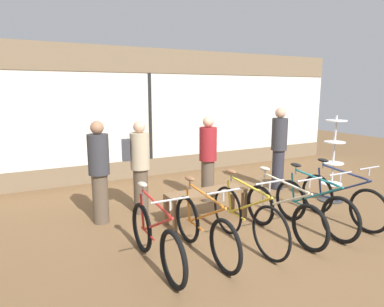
# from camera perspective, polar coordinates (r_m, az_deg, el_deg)

# --- Properties ---
(ground_plane) EXTENTS (24.00, 24.00, 0.00)m
(ground_plane) POSITION_cam_1_polar(r_m,az_deg,el_deg) (5.55, 9.26, -12.83)
(ground_plane) COLOR brown
(shop_back_wall) EXTENTS (12.00, 0.08, 3.20)m
(shop_back_wall) POSITION_cam_1_polar(r_m,az_deg,el_deg) (8.71, -7.06, 6.86)
(shop_back_wall) COLOR #7A664C
(shop_back_wall) RESTS_ON ground_plane
(bicycle_far_left) EXTENTS (0.46, 1.69, 1.02)m
(bicycle_far_left) POSITION_cam_1_polar(r_m,az_deg,el_deg) (4.40, -6.13, -13.94)
(bicycle_far_left) COLOR black
(bicycle_far_left) RESTS_ON ground_plane
(bicycle_left) EXTENTS (0.46, 1.68, 1.02)m
(bicycle_left) POSITION_cam_1_polar(r_m,az_deg,el_deg) (4.65, 1.99, -12.40)
(bicycle_left) COLOR black
(bicycle_left) RESTS_ON ground_plane
(bicycle_center_left) EXTENTS (0.46, 1.73, 1.05)m
(bicycle_center_left) POSITION_cam_1_polar(r_m,az_deg,el_deg) (4.98, 9.08, -10.52)
(bicycle_center_left) COLOR black
(bicycle_center_left) RESTS_ON ground_plane
(bicycle_center_right) EXTENTS (0.46, 1.72, 1.01)m
(bicycle_center_right) POSITION_cam_1_polar(r_m,az_deg,el_deg) (5.39, 14.82, -9.56)
(bicycle_center_right) COLOR black
(bicycle_center_right) RESTS_ON ground_plane
(bicycle_right) EXTENTS (0.46, 1.69, 1.03)m
(bicycle_right) POSITION_cam_1_polar(r_m,az_deg,el_deg) (5.76, 19.49, -8.39)
(bicycle_right) COLOR black
(bicycle_right) RESTS_ON ground_plane
(bicycle_far_right) EXTENTS (0.46, 1.71, 1.03)m
(bicycle_far_right) POSITION_cam_1_polar(r_m,az_deg,el_deg) (6.28, 23.50, -7.02)
(bicycle_far_right) COLOR black
(bicycle_far_right) RESTS_ON ground_plane
(accessory_rack) EXTENTS (0.48, 0.48, 1.71)m
(accessory_rack) POSITION_cam_1_polar(r_m,az_deg,el_deg) (7.31, 22.42, -2.00)
(accessory_rack) COLOR #333333
(accessory_rack) RESTS_ON ground_plane
(display_bench) EXTENTS (1.40, 0.44, 0.51)m
(display_bench) POSITION_cam_1_polar(r_m,az_deg,el_deg) (5.82, 2.44, -7.19)
(display_bench) COLOR brown
(display_bench) RESTS_ON ground_plane
(customer_near_rack) EXTENTS (0.45, 0.45, 1.71)m
(customer_near_rack) POSITION_cam_1_polar(r_m,az_deg,el_deg) (5.79, -15.22, -2.72)
(customer_near_rack) COLOR brown
(customer_near_rack) RESTS_ON ground_plane
(customer_by_window) EXTENTS (0.54, 0.42, 1.66)m
(customer_by_window) POSITION_cam_1_polar(r_m,az_deg,el_deg) (6.10, -8.80, -1.80)
(customer_by_window) COLOR brown
(customer_by_window) RESTS_ON ground_plane
(customer_mid_floor) EXTENTS (0.45, 0.45, 1.69)m
(customer_mid_floor) POSITION_cam_1_polar(r_m,az_deg,el_deg) (6.72, 2.67, -0.62)
(customer_mid_floor) COLOR brown
(customer_mid_floor) RESTS_ON ground_plane
(customer_near_bench) EXTENTS (0.38, 0.38, 1.81)m
(customer_near_bench) POSITION_cam_1_polar(r_m,az_deg,el_deg) (7.76, 14.29, 1.13)
(customer_near_bench) COLOR #2D2D38
(customer_near_bench) RESTS_ON ground_plane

